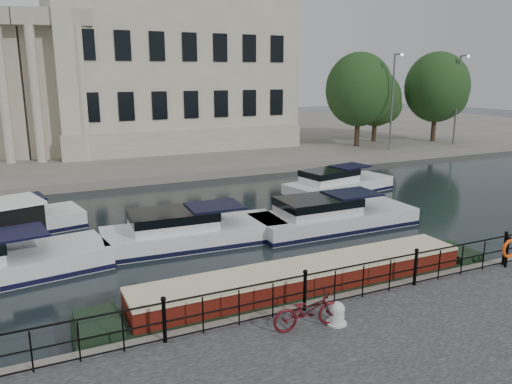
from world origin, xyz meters
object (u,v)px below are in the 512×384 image
harbour_hut (14,228)px  narrowboat (306,290)px  bicycle (308,310)px  life_ring_post (509,249)px  mooring_bollard (337,313)px

harbour_hut → narrowboat: bearing=-62.7°
bicycle → harbour_hut: bearing=36.7°
life_ring_post → harbour_hut: harbour_hut is taller
mooring_bollard → bicycle: bearing=171.5°
bicycle → life_ring_post: bearing=-80.2°
narrowboat → harbour_hut: (-8.31, 9.01, 0.59)m
mooring_bollard → narrowboat: (0.56, 2.51, -0.48)m
harbour_hut → bicycle: bearing=-74.2°
bicycle → harbour_hut: harbour_hut is taller
mooring_bollard → harbour_hut: harbour_hut is taller
bicycle → mooring_bollard: 0.86m
mooring_bollard → harbour_hut: (-7.75, 11.53, 0.11)m
bicycle → narrowboat: (1.39, 2.39, -0.69)m
mooring_bollard → life_ring_post: life_ring_post is taller
bicycle → mooring_bollard: size_ratio=3.08×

